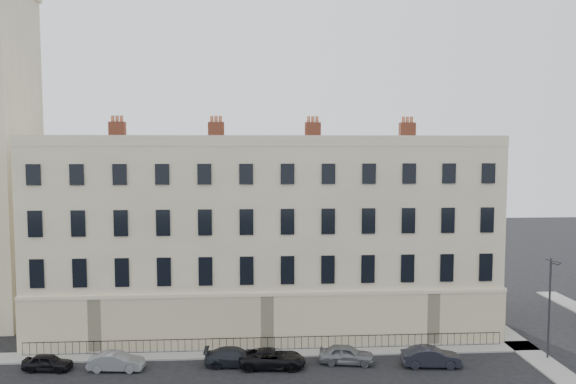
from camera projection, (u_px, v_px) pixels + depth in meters
name	position (u px, v px, depth m)	size (l,w,h in m)	color
ground	(363.00, 379.00, 36.17)	(160.00, 160.00, 0.00)	black
terrace	(265.00, 236.00, 47.08)	(36.22, 12.22, 17.00)	#C8B795
pavement_terrace	(212.00, 354.00, 40.49)	(48.00, 2.00, 0.12)	gray
pavement_east_return	(503.00, 333.00, 44.96)	(2.00, 24.00, 0.12)	gray
railings	(268.00, 344.00, 41.10)	(35.00, 0.04, 0.96)	black
car_a	(48.00, 362.00, 37.55)	(1.31, 3.25, 1.11)	black
car_b	(116.00, 361.00, 37.58)	(1.29, 3.69, 1.21)	slate
car_c	(235.00, 357.00, 38.42)	(1.71, 4.20, 1.22)	black
car_d	(273.00, 358.00, 38.07)	(2.08, 4.51, 1.25)	black
car_e	(347.00, 354.00, 38.76)	(1.53, 3.81, 1.30)	slate
car_f	(431.00, 357.00, 38.24)	(1.40, 4.02, 1.32)	black
streetlamp	(550.00, 304.00, 39.20)	(0.53, 1.54, 7.23)	#323238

